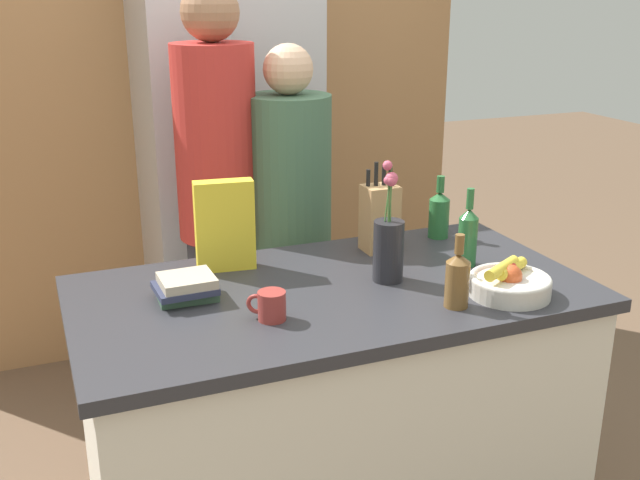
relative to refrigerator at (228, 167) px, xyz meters
The scene contains 14 objects.
kitchen_island 1.47m from the refrigerator, 91.89° to the right, with size 1.55×0.82×0.92m.
back_wall_wood 0.47m from the refrigerator, 97.15° to the left, with size 2.75×0.12×2.60m.
refrigerator is the anchor object (origin of this frame).
fruit_bowl 1.67m from the refrigerator, 75.50° to the right, with size 0.24×0.24×0.10m.
knife_block 1.14m from the refrigerator, 78.06° to the right, with size 0.11×0.10×0.31m.
flower_vase 1.38m from the refrigerator, 84.31° to the right, with size 0.09×0.09×0.38m.
cereal_box 1.14m from the refrigerator, 105.44° to the right, with size 0.19×0.08×0.29m.
coffee_mug 1.55m from the refrigerator, 100.84° to the right, with size 0.10×0.08×0.08m.
book_stack 1.38m from the refrigerator, 110.14° to the right, with size 0.18×0.16×0.07m.
bottle_oil 1.18m from the refrigerator, 65.01° to the right, with size 0.07×0.07×0.23m.
bottle_vinegar 1.42m from the refrigerator, 72.08° to the right, with size 0.06×0.06×0.26m.
bottle_wine 1.65m from the refrigerator, 82.04° to the right, with size 0.07×0.07×0.22m.
person_at_sink 0.64m from the refrigerator, 108.16° to the right, with size 0.31×0.31×1.81m.
person_in_blue 0.69m from the refrigerator, 84.60° to the right, with size 0.32×0.32×1.60m.
Camera 1 is at (-0.82, -1.94, 1.79)m, focal length 42.00 mm.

